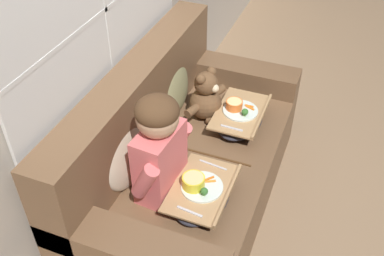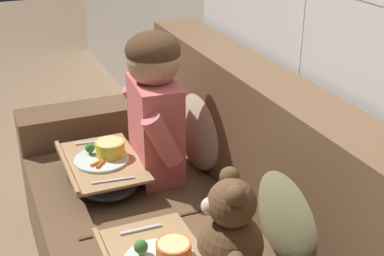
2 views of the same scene
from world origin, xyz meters
TOP-DOWN VIEW (x-y plane):
  - ground_plane at (0.00, 0.00)m, footprint 14.00×14.00m
  - wall_back_with_window at (0.00, 0.56)m, footprint 8.00×0.08m
  - couch at (0.00, 0.07)m, footprint 1.89×0.96m
  - throw_pillow_behind_child at (-0.36, 0.29)m, footprint 0.43×0.21m
  - throw_pillow_behind_teddy at (0.36, 0.29)m, footprint 0.39×0.19m
  - child_figure at (-0.36, 0.05)m, footprint 0.46×0.23m
  - teddy_bear at (0.36, 0.05)m, footprint 0.39×0.28m
  - lap_tray_child at (-0.36, -0.19)m, footprint 0.47×0.31m
  - lap_tray_teddy at (0.36, -0.19)m, footprint 0.49×0.31m

SIDE VIEW (x-z plane):
  - ground_plane at x=0.00m, z-range 0.00..0.00m
  - couch at x=0.00m, z-range -0.15..0.85m
  - lap_tray_teddy at x=0.36m, z-range 0.45..0.63m
  - lap_tray_child at x=-0.36m, z-range 0.45..0.63m
  - teddy_bear at x=0.36m, z-range 0.45..0.81m
  - throw_pillow_behind_child at x=-0.36m, z-range 0.46..0.90m
  - throw_pillow_behind_teddy at x=0.36m, z-range 0.48..0.88m
  - child_figure at x=-0.36m, z-range 0.51..1.14m
  - wall_back_with_window at x=0.00m, z-range 0.00..2.60m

